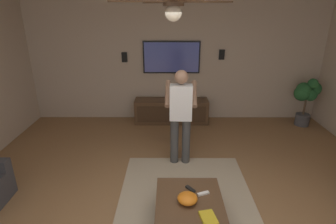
# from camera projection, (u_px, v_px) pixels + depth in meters

# --- Properties ---
(ground_plane) EXTENTS (8.50, 8.50, 0.00)m
(ground_plane) POSITION_uv_depth(u_px,v_px,m) (182.00, 224.00, 3.39)
(ground_plane) COLOR olive
(wall_back_tv) EXTENTS (0.10, 6.93, 2.89)m
(wall_back_tv) POSITION_uv_depth(u_px,v_px,m) (176.00, 59.00, 6.22)
(wall_back_tv) COLOR #BCA893
(wall_back_tv) RESTS_ON ground
(area_rug) EXTENTS (2.93, 1.90, 0.01)m
(area_rug) POSITION_uv_depth(u_px,v_px,m) (188.00, 217.00, 3.49)
(area_rug) COLOR tan
(area_rug) RESTS_ON ground
(coffee_table) EXTENTS (1.00, 0.80, 0.40)m
(coffee_table) POSITION_uv_depth(u_px,v_px,m) (189.00, 210.00, 3.19)
(coffee_table) COLOR #513823
(coffee_table) RESTS_ON ground
(media_console) EXTENTS (0.45, 1.70, 0.55)m
(media_console) POSITION_uv_depth(u_px,v_px,m) (171.00, 111.00, 6.33)
(media_console) COLOR #513823
(media_console) RESTS_ON ground
(tv) EXTENTS (0.05, 1.29, 0.73)m
(tv) POSITION_uv_depth(u_px,v_px,m) (172.00, 57.00, 6.12)
(tv) COLOR black
(person_standing) EXTENTS (0.55, 0.55, 1.64)m
(person_standing) POSITION_uv_depth(u_px,v_px,m) (181.00, 112.00, 4.43)
(person_standing) COLOR #3F3F3F
(person_standing) RESTS_ON ground
(potted_plant_tall) EXTENTS (0.39, 0.61, 1.11)m
(potted_plant_tall) POSITION_uv_depth(u_px,v_px,m) (306.00, 96.00, 6.00)
(potted_plant_tall) COLOR #4C4C51
(potted_plant_tall) RESTS_ON ground
(bowl) EXTENTS (0.24, 0.24, 0.11)m
(bowl) POSITION_uv_depth(u_px,v_px,m) (187.00, 198.00, 3.15)
(bowl) COLOR orange
(bowl) RESTS_ON coffee_table
(remote_white) EXTENTS (0.10, 0.16, 0.02)m
(remote_white) POSITION_uv_depth(u_px,v_px,m) (203.00, 193.00, 3.30)
(remote_white) COLOR white
(remote_white) RESTS_ON coffee_table
(remote_black) EXTENTS (0.14, 0.13, 0.02)m
(remote_black) POSITION_uv_depth(u_px,v_px,m) (190.00, 189.00, 3.38)
(remote_black) COLOR black
(remote_black) RESTS_ON coffee_table
(book) EXTENTS (0.25, 0.20, 0.04)m
(book) POSITION_uv_depth(u_px,v_px,m) (208.00, 218.00, 2.90)
(book) COLOR gold
(book) RESTS_ON coffee_table
(vase_round) EXTENTS (0.22, 0.22, 0.22)m
(vase_round) POSITION_uv_depth(u_px,v_px,m) (175.00, 95.00, 6.23)
(vase_round) COLOR red
(vase_round) RESTS_ON media_console
(wall_speaker_left) EXTENTS (0.06, 0.12, 0.22)m
(wall_speaker_left) POSITION_uv_depth(u_px,v_px,m) (222.00, 55.00, 6.10)
(wall_speaker_left) COLOR black
(wall_speaker_right) EXTENTS (0.06, 0.12, 0.22)m
(wall_speaker_right) POSITION_uv_depth(u_px,v_px,m) (124.00, 57.00, 6.13)
(wall_speaker_right) COLOR black
(ceiling_fan) EXTENTS (1.15, 1.19, 0.46)m
(ceiling_fan) POSITION_uv_depth(u_px,v_px,m) (173.00, 5.00, 2.51)
(ceiling_fan) COLOR #4C3828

